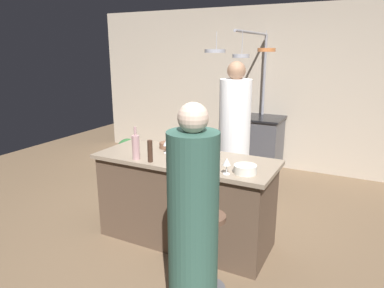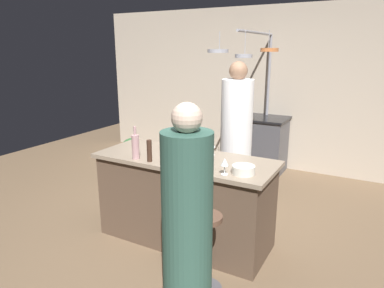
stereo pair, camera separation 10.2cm
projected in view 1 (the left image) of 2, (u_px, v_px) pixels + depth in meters
name	position (u px, v px, depth m)	size (l,w,h in m)	color
ground_plane	(186.00, 239.00, 3.66)	(9.00, 9.00, 0.00)	brown
back_wall	(266.00, 88.00, 5.76)	(6.40, 0.16, 2.60)	#BCAD99
kitchen_island	(185.00, 199.00, 3.54)	(1.80, 0.72, 0.90)	brown
stove_range	(256.00, 144.00, 5.64)	(0.80, 0.64, 0.89)	#47474C
chef	(234.00, 142.00, 4.24)	(0.38, 0.38, 1.80)	white
bar_stool_right	(209.00, 250.00, 2.78)	(0.28, 0.28, 0.68)	#4C4C51
guest_right	(193.00, 230.00, 2.34)	(0.34, 0.34, 1.62)	#33594C
overhead_pot_rack	(248.00, 68.00, 4.84)	(0.90, 1.47, 2.17)	gray
potted_plant	(128.00, 152.00, 5.71)	(0.36, 0.36, 0.52)	brown
pepper_mill	(150.00, 151.00, 3.26)	(0.05, 0.05, 0.21)	#382319
wine_bottle_red	(198.00, 140.00, 3.58)	(0.07, 0.07, 0.33)	#143319
wine_bottle_amber	(202.00, 157.00, 3.03)	(0.07, 0.07, 0.32)	brown
wine_bottle_rose	(136.00, 147.00, 3.33)	(0.07, 0.07, 0.32)	#B78C8E
wine_glass_by_chef	(212.00, 145.00, 3.47)	(0.07, 0.07, 0.15)	silver
wine_glass_near_right_guest	(166.00, 143.00, 3.53)	(0.07, 0.07, 0.15)	silver
wine_glass_near_left_guest	(227.00, 162.00, 2.93)	(0.07, 0.07, 0.15)	silver
mixing_bowl_ceramic	(245.00, 169.00, 2.97)	(0.20, 0.20, 0.07)	silver
mixing_bowl_wooden	(167.00, 145.00, 3.73)	(0.16, 0.16, 0.06)	brown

